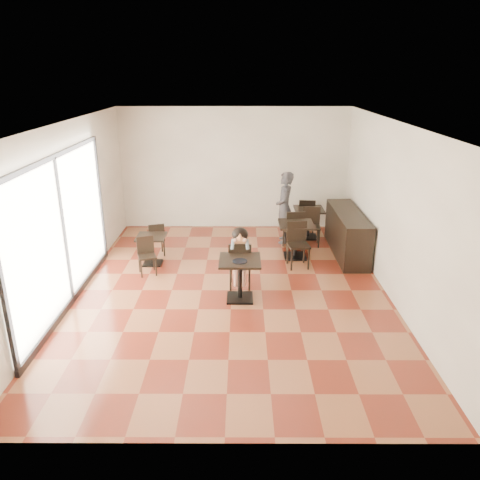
{
  "coord_description": "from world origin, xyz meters",
  "views": [
    {
      "loc": [
        0.19,
        -8.27,
        4.05
      ],
      "look_at": [
        0.16,
        0.13,
        1.0
      ],
      "focal_mm": 35.0,
      "sensor_mm": 36.0,
      "label": 1
    }
  ],
  "objects_px": {
    "cafe_table_mid": "(296,240)",
    "chair_left_b": "(147,256)",
    "cafe_table_left": "(152,250)",
    "chair_mid_a": "(293,229)",
    "child_table": "(240,279)",
    "chair_back_a": "(306,216)",
    "cafe_table_back": "(308,223)",
    "chair_left_a": "(156,239)",
    "child": "(240,258)",
    "adult_patron": "(284,208)",
    "child_chair": "(240,264)",
    "chair_back_b": "(311,227)",
    "chair_mid_b": "(298,246)"
  },
  "relations": [
    {
      "from": "cafe_table_back",
      "to": "chair_mid_b",
      "type": "height_order",
      "value": "chair_mid_b"
    },
    {
      "from": "child",
      "to": "chair_mid_a",
      "type": "xyz_separation_m",
      "value": [
        1.26,
        2.11,
        -0.12
      ]
    },
    {
      "from": "chair_left_b",
      "to": "chair_mid_a",
      "type": "bearing_deg",
      "value": 6.08
    },
    {
      "from": "child_chair",
      "to": "chair_back_b",
      "type": "xyz_separation_m",
      "value": [
        1.73,
        2.35,
        -0.02
      ]
    },
    {
      "from": "chair_left_a",
      "to": "chair_back_b",
      "type": "distance_m",
      "value": 3.74
    },
    {
      "from": "chair_left_b",
      "to": "adult_patron",
      "type": "bearing_deg",
      "value": 14.38
    },
    {
      "from": "cafe_table_mid",
      "to": "cafe_table_left",
      "type": "distance_m",
      "value": 3.23
    },
    {
      "from": "child_table",
      "to": "cafe_table_back",
      "type": "relative_size",
      "value": 1.04
    },
    {
      "from": "cafe_table_left",
      "to": "chair_left_b",
      "type": "relative_size",
      "value": 0.83
    },
    {
      "from": "child_table",
      "to": "adult_patron",
      "type": "distance_m",
      "value": 3.37
    },
    {
      "from": "child_chair",
      "to": "chair_left_b",
      "type": "distance_m",
      "value": 2.04
    },
    {
      "from": "adult_patron",
      "to": "chair_left_a",
      "type": "distance_m",
      "value": 3.2
    },
    {
      "from": "child_table",
      "to": "adult_patron",
      "type": "height_order",
      "value": "adult_patron"
    },
    {
      "from": "cafe_table_left",
      "to": "chair_mid_a",
      "type": "xyz_separation_m",
      "value": [
        3.21,
        0.96,
        0.16
      ]
    },
    {
      "from": "chair_mid_a",
      "to": "chair_left_b",
      "type": "distance_m",
      "value": 3.55
    },
    {
      "from": "child",
      "to": "adult_patron",
      "type": "bearing_deg",
      "value": 67.4
    },
    {
      "from": "child_chair",
      "to": "child",
      "type": "relative_size",
      "value": 0.79
    },
    {
      "from": "child_table",
      "to": "child",
      "type": "bearing_deg",
      "value": 90.0
    },
    {
      "from": "cafe_table_left",
      "to": "chair_back_b",
      "type": "distance_m",
      "value": 3.87
    },
    {
      "from": "child",
      "to": "cafe_table_left",
      "type": "xyz_separation_m",
      "value": [
        -1.95,
        1.15,
        -0.28
      ]
    },
    {
      "from": "chair_left_b",
      "to": "cafe_table_left",
      "type": "bearing_deg",
      "value": 70.9
    },
    {
      "from": "child",
      "to": "adult_patron",
      "type": "relative_size",
      "value": 0.69
    },
    {
      "from": "child_table",
      "to": "child",
      "type": "distance_m",
      "value": 0.59
    },
    {
      "from": "cafe_table_left",
      "to": "chair_back_a",
      "type": "bearing_deg",
      "value": 30.54
    },
    {
      "from": "child_table",
      "to": "child_chair",
      "type": "relative_size",
      "value": 0.83
    },
    {
      "from": "cafe_table_back",
      "to": "chair_left_a",
      "type": "bearing_deg",
      "value": -161.89
    },
    {
      "from": "child_chair",
      "to": "chair_left_b",
      "type": "bearing_deg",
      "value": -17.05
    },
    {
      "from": "child",
      "to": "cafe_table_back",
      "type": "xyz_separation_m",
      "value": [
        1.73,
        2.9,
        -0.22
      ]
    },
    {
      "from": "cafe_table_mid",
      "to": "chair_back_b",
      "type": "height_order",
      "value": "chair_back_b"
    },
    {
      "from": "cafe_table_left",
      "to": "cafe_table_back",
      "type": "xyz_separation_m",
      "value": [
        3.68,
        1.75,
        0.06
      ]
    },
    {
      "from": "child",
      "to": "cafe_table_left",
      "type": "bearing_deg",
      "value": 149.5
    },
    {
      "from": "child",
      "to": "chair_mid_b",
      "type": "height_order",
      "value": "child"
    },
    {
      "from": "cafe_table_mid",
      "to": "chair_back_a",
      "type": "distance_m",
      "value": 1.83
    },
    {
      "from": "cafe_table_mid",
      "to": "chair_left_b",
      "type": "bearing_deg",
      "value": -163.37
    },
    {
      "from": "child_table",
      "to": "cafe_table_mid",
      "type": "bearing_deg",
      "value": 59.08
    },
    {
      "from": "cafe_table_left",
      "to": "chair_back_b",
      "type": "height_order",
      "value": "chair_back_b"
    },
    {
      "from": "cafe_table_left",
      "to": "chair_left_b",
      "type": "bearing_deg",
      "value": -90.0
    },
    {
      "from": "chair_mid_a",
      "to": "chair_left_b",
      "type": "height_order",
      "value": "chair_mid_a"
    },
    {
      "from": "cafe_table_mid",
      "to": "chair_mid_b",
      "type": "xyz_separation_m",
      "value": [
        0.0,
        -0.55,
        0.08
      ]
    },
    {
      "from": "chair_mid_a",
      "to": "cafe_table_mid",
      "type": "bearing_deg",
      "value": 81.74
    },
    {
      "from": "chair_mid_a",
      "to": "chair_back_a",
      "type": "bearing_deg",
      "value": -119.5
    },
    {
      "from": "cafe_table_back",
      "to": "cafe_table_left",
      "type": "bearing_deg",
      "value": -154.52
    },
    {
      "from": "cafe_table_mid",
      "to": "chair_back_a",
      "type": "xyz_separation_m",
      "value": [
        0.47,
        1.76,
        0.06
      ]
    },
    {
      "from": "adult_patron",
      "to": "chair_mid_a",
      "type": "bearing_deg",
      "value": 24.47
    },
    {
      "from": "cafe_table_left",
      "to": "child",
      "type": "bearing_deg",
      "value": -30.5
    },
    {
      "from": "chair_back_a",
      "to": "chair_back_b",
      "type": "bearing_deg",
      "value": 94.62
    },
    {
      "from": "chair_left_b",
      "to": "cafe_table_back",
      "type": "bearing_deg",
      "value": 12.95
    },
    {
      "from": "chair_mid_b",
      "to": "chair_back_b",
      "type": "height_order",
      "value": "chair_mid_b"
    },
    {
      "from": "cafe_table_back",
      "to": "child",
      "type": "bearing_deg",
      "value": -120.85
    },
    {
      "from": "cafe_table_mid",
      "to": "chair_mid_a",
      "type": "distance_m",
      "value": 0.56
    }
  ]
}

